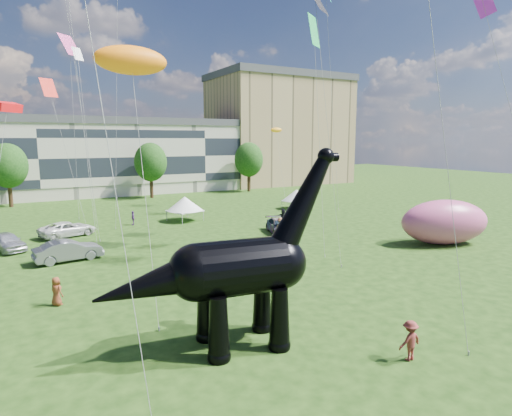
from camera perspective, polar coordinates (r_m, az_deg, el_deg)
ground at (r=21.30m, az=5.14°, el=-16.98°), size 220.00×220.00×0.00m
terrace_row at (r=77.87m, az=-27.17°, el=5.62°), size 78.00×11.00×12.00m
apartment_block at (r=95.46m, az=3.08°, el=10.05°), size 28.00×18.00×22.00m
tree_mid_left at (r=68.83m, az=-30.22°, el=5.31°), size 5.20×5.20×9.44m
tree_mid_right at (r=71.36m, az=-13.90°, el=6.36°), size 5.20×5.20×9.44m
tree_far_right at (r=78.08m, az=-0.97°, el=6.83°), size 5.20×5.20×9.44m
dinosaur_sculpture at (r=19.32m, az=-3.33°, el=-8.48°), size 11.47×3.65×9.33m
car_silver at (r=42.17m, az=-30.30°, el=-3.89°), size 3.44×4.99×1.58m
car_grey at (r=36.47m, az=-23.74°, el=-5.22°), size 5.22×2.43×1.66m
car_white at (r=45.66m, az=-23.81°, el=-2.58°), size 5.78×4.03×1.46m
car_dark at (r=43.39m, az=3.13°, el=-2.42°), size 3.28×5.25×1.42m
gazebo_near at (r=50.23m, az=-9.48°, el=0.56°), size 5.12×5.12×2.87m
gazebo_far at (r=58.60m, az=5.42°, el=1.70°), size 4.97×4.97×2.66m
inflatable_pink at (r=42.11m, az=23.84°, el=-1.72°), size 9.00×6.61×4.05m
visitors at (r=33.57m, az=-13.01°, el=-5.76°), size 43.62×36.48×1.88m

